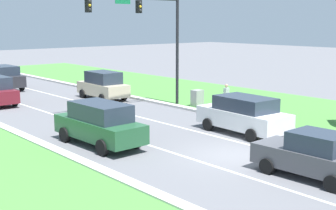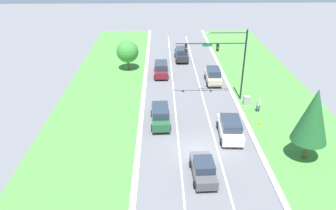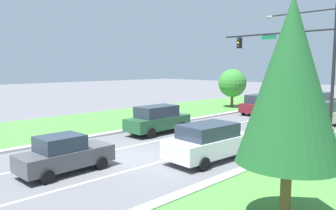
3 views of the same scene
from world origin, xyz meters
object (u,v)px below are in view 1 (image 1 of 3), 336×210
at_px(white_suv, 244,114).
at_px(pedestrian, 226,95).
at_px(charcoal_suv, 3,77).
at_px(graphite_sedan, 313,155).
at_px(traffic_signal_mast, 151,21).
at_px(forest_suv, 100,123).
at_px(fire_hydrant, 257,112).
at_px(utility_cabinet, 197,99).
at_px(champagne_suv, 103,85).

bearing_deg(white_suv, pedestrian, 53.19).
xyz_separation_m(white_suv, pedestrian, (4.20, 5.05, -0.05)).
xyz_separation_m(charcoal_suv, white_suv, (3.39, -23.41, -0.06)).
distance_m(graphite_sedan, pedestrian, 13.62).
bearing_deg(charcoal_suv, traffic_signal_mast, -75.83).
relative_size(forest_suv, graphite_sedan, 1.18).
relative_size(charcoal_suv, fire_hydrant, 7.00).
bearing_deg(traffic_signal_mast, fire_hydrant, -65.15).
distance_m(traffic_signal_mast, utility_cabinet, 5.99).
xyz_separation_m(graphite_sedan, white_suv, (3.42, 6.23, 0.14)).
relative_size(pedestrian, fire_hydrant, 2.41).
bearing_deg(utility_cabinet, champagne_suv, 112.97).
xyz_separation_m(forest_suv, white_suv, (6.91, -2.77, -0.05)).
bearing_deg(traffic_signal_mast, forest_suv, -143.20).
distance_m(graphite_sedan, fire_hydrant, 10.94).
height_order(white_suv, fire_hydrant, white_suv).
height_order(forest_suv, white_suv, forest_suv).
bearing_deg(pedestrian, fire_hydrant, 72.92).
bearing_deg(white_suv, utility_cabinet, 67.10).
relative_size(traffic_signal_mast, white_suv, 1.71).
bearing_deg(forest_suv, traffic_signal_mast, 35.07).
height_order(traffic_signal_mast, fire_hydrant, traffic_signal_mast).
bearing_deg(charcoal_suv, fire_hydrant, -72.88).
relative_size(champagne_suv, white_suv, 0.90).
relative_size(traffic_signal_mast, fire_hydrant, 12.36).
height_order(charcoal_suv, pedestrian, charcoal_suv).
distance_m(champagne_suv, graphite_sedan, 20.42).
xyz_separation_m(champagne_suv, utility_cabinet, (2.95, -6.97, -0.45)).
height_order(traffic_signal_mast, graphite_sedan, traffic_signal_mast).
height_order(champagne_suv, utility_cabinet, champagne_suv).
relative_size(charcoal_suv, pedestrian, 2.90).
relative_size(white_suv, utility_cabinet, 4.32).
relative_size(traffic_signal_mast, champagne_suv, 1.89).
bearing_deg(champagne_suv, utility_cabinet, -65.77).
distance_m(charcoal_suv, forest_suv, 20.94).
height_order(forest_suv, pedestrian, forest_suv).
xyz_separation_m(traffic_signal_mast, graphite_sedan, (-4.13, -14.70, -4.89)).
bearing_deg(white_suv, graphite_sedan, -115.81).
bearing_deg(fire_hydrant, champagne_suv, 105.70).
xyz_separation_m(charcoal_suv, utility_cabinet, (6.72, -16.54, -0.46)).
xyz_separation_m(white_suv, fire_hydrant, (3.67, 2.08, -0.65)).
bearing_deg(fire_hydrant, white_suv, -150.42).
bearing_deg(charcoal_suv, white_suv, -82.96).
bearing_deg(utility_cabinet, graphite_sedan, -117.23).
distance_m(graphite_sedan, white_suv, 7.11).
xyz_separation_m(traffic_signal_mast, utility_cabinet, (2.61, -1.60, -5.15)).
height_order(graphite_sedan, fire_hydrant, graphite_sedan).
relative_size(graphite_sedan, utility_cabinet, 3.71).
height_order(charcoal_suv, white_suv, charcoal_suv).
height_order(charcoal_suv, utility_cabinet, charcoal_suv).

